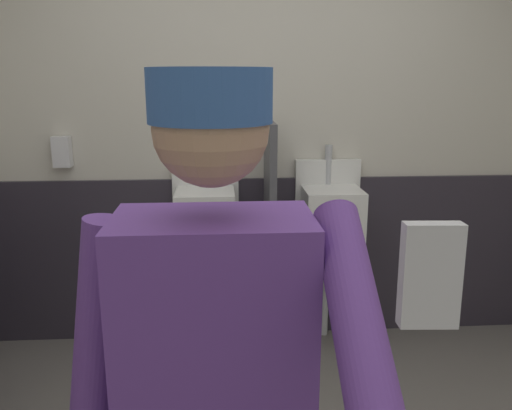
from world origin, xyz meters
TOP-DOWN VIEW (x-y plane):
  - wall_back at (0.00, 1.67)m, footprint 4.08×0.12m
  - wainscot_band_back at (0.00, 1.60)m, footprint 3.48×0.03m
  - urinal_left at (-0.33, 1.45)m, footprint 0.40×0.34m
  - urinal_middle at (0.42, 1.45)m, footprint 0.40×0.34m
  - privacy_divider_panel at (0.04, 1.38)m, footprint 0.04×0.40m
  - person at (-0.25, -0.53)m, footprint 0.62×0.60m
  - cell_phone at (-0.02, -1.03)m, footprint 0.06×0.03m
  - soap_dispenser at (-1.17, 1.57)m, footprint 0.10×0.07m

SIDE VIEW (x-z plane):
  - wainscot_band_back at x=0.00m, z-range 0.00..1.03m
  - urinal_left at x=-0.33m, z-range 0.16..1.40m
  - urinal_middle at x=0.42m, z-range 0.16..1.40m
  - privacy_divider_panel at x=0.04m, z-range 0.50..1.40m
  - person at x=-0.25m, z-range 0.15..1.81m
  - soap_dispenser at x=-1.17m, z-range 1.12..1.30m
  - wall_back at x=0.00m, z-range 0.00..2.86m
  - cell_phone at x=-0.02m, z-range 1.40..1.51m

